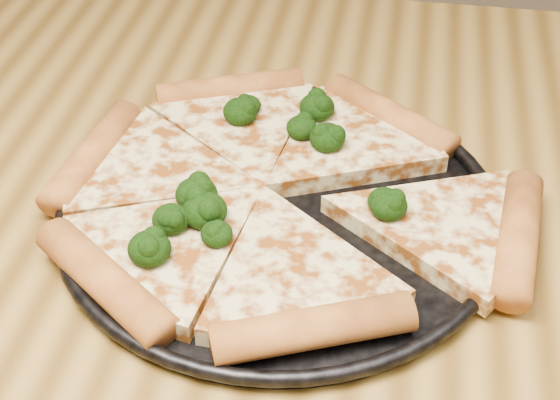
# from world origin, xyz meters

# --- Properties ---
(dining_table) EXTENTS (1.20, 0.90, 0.75)m
(dining_table) POSITION_xyz_m (0.00, 0.00, 0.66)
(dining_table) COLOR olive
(dining_table) RESTS_ON ground
(pizza_pan) EXTENTS (0.34, 0.34, 0.02)m
(pizza_pan) POSITION_xyz_m (0.04, 0.06, 0.76)
(pizza_pan) COLOR black
(pizza_pan) RESTS_ON dining_table
(pizza) EXTENTS (0.38, 0.35, 0.03)m
(pizza) POSITION_xyz_m (0.03, 0.07, 0.77)
(pizza) COLOR beige
(pizza) RESTS_ON pizza_pan
(broccoli_florets) EXTENTS (0.19, 0.22, 0.02)m
(broccoli_florets) POSITION_xyz_m (0.02, 0.08, 0.78)
(broccoli_florets) COLOR black
(broccoli_florets) RESTS_ON pizza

